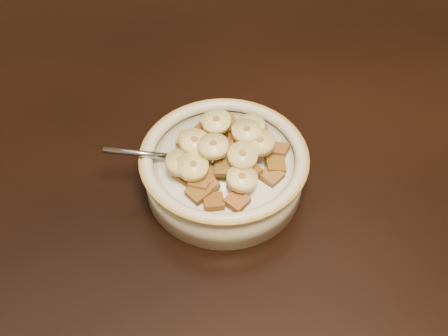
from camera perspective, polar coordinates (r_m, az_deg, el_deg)
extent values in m
cube|color=black|center=(0.71, -13.26, 1.59)|extent=(1.44, 0.96, 0.04)
cube|color=black|center=(1.41, -16.17, 12.11)|extent=(0.48, 0.48, 0.87)
cylinder|color=beige|center=(0.61, 0.00, -0.58)|extent=(0.17, 0.17, 0.04)
cylinder|color=white|center=(0.60, 0.00, 0.71)|extent=(0.14, 0.14, 0.00)
ellipsoid|color=gray|center=(0.59, -2.65, 0.91)|extent=(0.05, 0.04, 0.01)
cube|color=brown|center=(0.61, 5.57, 1.90)|extent=(0.03, 0.03, 0.01)
cube|color=brown|center=(0.55, -1.07, -3.39)|extent=(0.02, 0.02, 0.01)
cube|color=brown|center=(0.62, 3.60, 3.79)|extent=(0.02, 0.02, 0.01)
cube|color=#9A4F1C|center=(0.58, -2.71, 1.47)|extent=(0.03, 0.03, 0.01)
cube|color=brown|center=(0.57, 0.04, 0.03)|extent=(0.02, 0.02, 0.01)
cube|color=#945628|center=(0.62, 2.28, 4.25)|extent=(0.02, 0.02, 0.01)
cube|color=brown|center=(0.59, -4.15, 1.11)|extent=(0.02, 0.02, 0.01)
cube|color=#995C26|center=(0.60, 3.38, 2.91)|extent=(0.03, 0.03, 0.01)
cube|color=brown|center=(0.56, -2.64, -2.47)|extent=(0.03, 0.03, 0.01)
cube|color=brown|center=(0.58, -3.94, -0.62)|extent=(0.03, 0.03, 0.01)
cube|color=brown|center=(0.59, 2.47, 1.75)|extent=(0.03, 0.03, 0.01)
cube|color=olive|center=(0.60, -3.50, 2.77)|extent=(0.03, 0.03, 0.01)
cube|color=brown|center=(0.63, 0.34, 4.72)|extent=(0.02, 0.02, 0.01)
cube|color=olive|center=(0.60, -3.73, 2.96)|extent=(0.03, 0.03, 0.01)
cube|color=brown|center=(0.55, 1.33, -3.32)|extent=(0.03, 0.03, 0.01)
cube|color=brown|center=(0.56, -2.43, -1.44)|extent=(0.03, 0.03, 0.01)
cube|color=brown|center=(0.58, -2.44, 1.14)|extent=(0.03, 0.03, 0.01)
cube|color=brown|center=(0.62, 0.43, 4.23)|extent=(0.02, 0.02, 0.01)
cube|color=olive|center=(0.58, 4.85, -0.75)|extent=(0.03, 0.03, 0.01)
cube|color=brown|center=(0.61, -2.23, 3.62)|extent=(0.03, 0.03, 0.01)
cube|color=brown|center=(0.57, -1.72, -0.54)|extent=(0.03, 0.03, 0.01)
cube|color=brown|center=(0.60, 3.30, 2.69)|extent=(0.02, 0.02, 0.01)
cube|color=brown|center=(0.58, 5.25, 0.38)|extent=(0.02, 0.02, 0.01)
cube|color=brown|center=(0.57, 2.58, -0.24)|extent=(0.03, 0.03, 0.01)
cube|color=brown|center=(0.58, 1.51, 2.14)|extent=(0.03, 0.03, 0.01)
cube|color=brown|center=(0.59, -3.90, 1.23)|extent=(0.02, 0.02, 0.01)
cube|color=brown|center=(0.59, 1.42, 2.75)|extent=(0.03, 0.02, 0.01)
cube|color=olive|center=(0.57, -1.72, -1.72)|extent=(0.03, 0.03, 0.01)
cube|color=olive|center=(0.59, 2.65, 2.28)|extent=(0.03, 0.03, 0.01)
cube|color=brown|center=(0.59, 2.93, 2.23)|extent=(0.03, 0.03, 0.01)
cylinder|color=beige|center=(0.61, 2.70, 4.25)|extent=(0.04, 0.04, 0.01)
cylinder|color=#FEE492|center=(0.58, -3.00, 2.64)|extent=(0.04, 0.04, 0.01)
cylinder|color=#DFC280|center=(0.58, 3.64, 2.58)|extent=(0.03, 0.03, 0.01)
cylinder|color=#D4B87A|center=(0.57, 1.89, 1.22)|extent=(0.04, 0.04, 0.01)
cylinder|color=#D6C56E|center=(0.56, -3.14, 0.11)|extent=(0.04, 0.04, 0.01)
cylinder|color=#FAE192|center=(0.58, 2.32, 3.70)|extent=(0.03, 0.03, 0.01)
cylinder|color=#E0D071|center=(0.57, -3.39, 0.25)|extent=(0.04, 0.04, 0.01)
cylinder|color=#D7B972|center=(0.57, -4.41, 0.53)|extent=(0.04, 0.04, 0.01)
cylinder|color=#EEE37E|center=(0.59, -0.78, 4.70)|extent=(0.04, 0.04, 0.01)
cylinder|color=#F1D983|center=(0.56, 1.84, -1.12)|extent=(0.04, 0.04, 0.01)
cylinder|color=#FFDF83|center=(0.57, -1.10, 2.22)|extent=(0.04, 0.04, 0.01)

